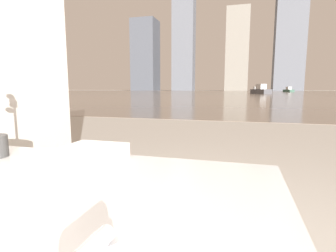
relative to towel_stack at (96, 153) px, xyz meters
name	(u,v)px	position (x,y,z in m)	size (l,w,h in m)	color
towel_stack	(96,153)	(0.00, 0.00, 0.00)	(0.28, 0.19, 0.08)	white
harbor_water	(240,93)	(0.06, 61.18, -0.57)	(180.00, 110.00, 0.01)	gray
harbor_boat_0	(289,90)	(12.22, 74.06, -0.09)	(2.37, 3.85, 1.37)	#335647
harbor_boat_2	(255,90)	(4.31, 81.88, -0.05)	(2.36, 4.12, 1.46)	#4C4C51
harbor_boat_4	(261,90)	(3.65, 46.60, 0.02)	(3.38, 4.64, 1.66)	#4C4C51
skyline_tower_0	(145,56)	(-43.87, 117.18, 15.55)	(11.09, 10.75, 32.25)	#4C515B
skyline_tower_1	(184,3)	(-25.57, 117.18, 37.30)	(9.52, 7.01, 75.76)	slate
skyline_tower_2	(237,50)	(-2.26, 117.18, 16.58)	(9.45, 7.94, 34.31)	gray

